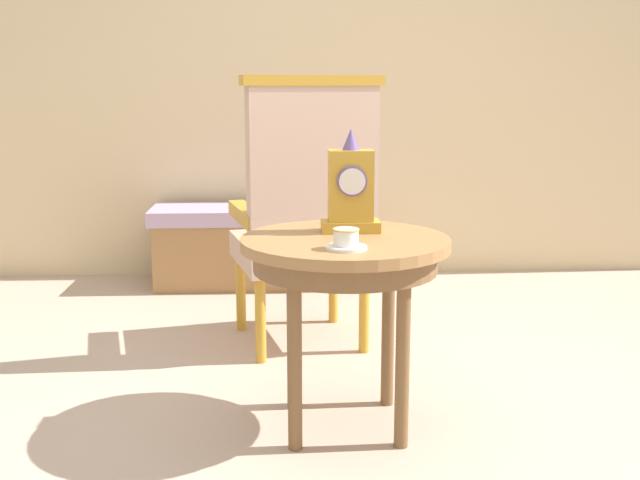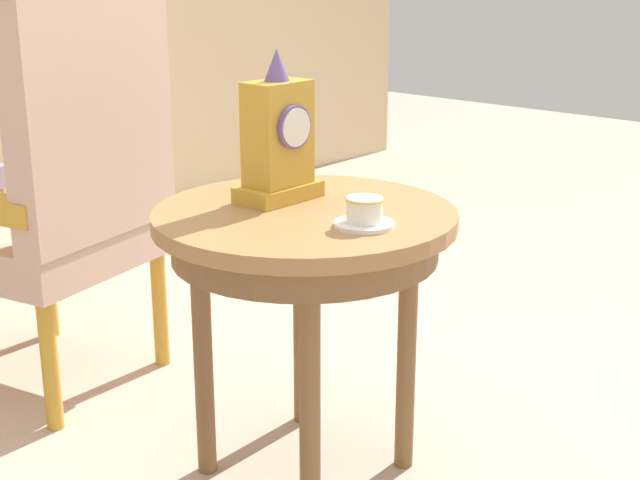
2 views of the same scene
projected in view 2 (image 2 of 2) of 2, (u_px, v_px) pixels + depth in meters
The scene contains 5 objects.
ground_plane at pixel (340, 476), 2.13m from camera, with size 10.00×10.00×0.00m, color #BCA38E.
side_table at pixel (305, 245), 2.00m from camera, with size 0.66×0.66×0.63m.
teacup_left at pixel (364, 214), 1.85m from camera, with size 0.12×0.12×0.06m.
mantel_clock at pixel (278, 141), 2.02m from camera, with size 0.19×0.11×0.34m.
armchair at pixel (64, 180), 2.41m from camera, with size 0.65×0.64×1.14m.
Camera 2 is at (-1.42, -1.21, 1.16)m, focal length 51.35 mm.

